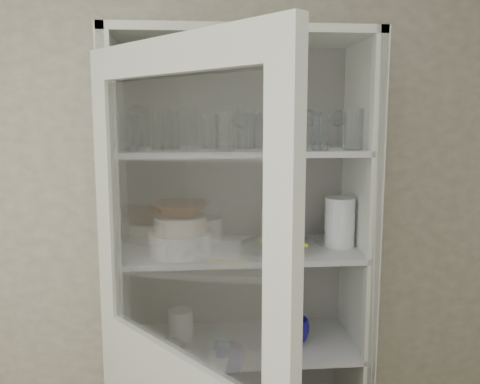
% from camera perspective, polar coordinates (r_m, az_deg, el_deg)
% --- Properties ---
extents(wall_back, '(3.60, 0.02, 2.60)m').
position_cam_1_polar(wall_back, '(2.27, -5.53, -3.86)').
color(wall_back, '#9D9681').
rests_on(wall_back, ground).
extents(pantry_cabinet, '(1.00, 0.45, 2.10)m').
position_cam_1_polar(pantry_cabinet, '(2.23, -0.14, -13.77)').
color(pantry_cabinet, silver).
rests_on(pantry_cabinet, floor).
extents(tumbler_0, '(0.08, 0.08, 0.14)m').
position_cam_1_polar(tumbler_0, '(1.88, -12.31, 6.64)').
color(tumbler_0, silver).
rests_on(tumbler_0, shelf_glass).
extents(tumbler_1, '(0.07, 0.07, 0.13)m').
position_cam_1_polar(tumbler_1, '(1.88, -11.68, 6.58)').
color(tumbler_1, silver).
rests_on(tumbler_1, shelf_glass).
extents(tumbler_2, '(0.07, 0.07, 0.14)m').
position_cam_1_polar(tumbler_2, '(1.85, -1.59, 6.82)').
color(tumbler_2, silver).
rests_on(tumbler_2, shelf_glass).
extents(tumbler_3, '(0.08, 0.08, 0.13)m').
position_cam_1_polar(tumbler_3, '(1.86, 4.12, 6.73)').
color(tumbler_3, silver).
rests_on(tumbler_3, shelf_glass).
extents(tumbler_4, '(0.09, 0.09, 0.14)m').
position_cam_1_polar(tumbler_4, '(1.92, 8.17, 6.79)').
color(tumbler_4, silver).
rests_on(tumbler_4, shelf_glass).
extents(tumbler_5, '(0.06, 0.06, 0.12)m').
position_cam_1_polar(tumbler_5, '(1.90, 9.00, 6.53)').
color(tumbler_5, silver).
rests_on(tumbler_5, shelf_glass).
extents(tumbler_6, '(0.10, 0.10, 0.15)m').
position_cam_1_polar(tumbler_6, '(1.94, 12.57, 6.91)').
color(tumbler_6, silver).
rests_on(tumbler_6, shelf_glass).
extents(tumbler_7, '(0.08, 0.08, 0.16)m').
position_cam_1_polar(tumbler_7, '(1.97, -8.84, 7.08)').
color(tumbler_7, silver).
rests_on(tumbler_7, shelf_glass).
extents(tumbler_8, '(0.07, 0.07, 0.13)m').
position_cam_1_polar(tumbler_8, '(1.99, -3.35, 6.80)').
color(tumbler_8, silver).
rests_on(tumbler_8, shelf_glass).
extents(tumbler_9, '(0.09, 0.09, 0.14)m').
position_cam_1_polar(tumbler_9, '(1.97, 0.56, 6.92)').
color(tumbler_9, silver).
rests_on(tumbler_9, shelf_glass).
extents(tumbler_10, '(0.08, 0.08, 0.13)m').
position_cam_1_polar(tumbler_10, '(2.00, 2.90, 6.85)').
color(tumbler_10, silver).
rests_on(tumbler_10, shelf_glass).
extents(tumbler_11, '(0.08, 0.08, 0.15)m').
position_cam_1_polar(tumbler_11, '(1.97, 0.74, 7.12)').
color(tumbler_11, silver).
rests_on(tumbler_11, shelf_glass).
extents(goblet_0, '(0.08, 0.08, 0.19)m').
position_cam_1_polar(goblet_0, '(2.10, -11.53, 7.49)').
color(goblet_0, silver).
rests_on(goblet_0, shelf_glass).
extents(goblet_1, '(0.07, 0.07, 0.15)m').
position_cam_1_polar(goblet_1, '(2.10, 1.22, 7.18)').
color(goblet_1, silver).
rests_on(goblet_1, shelf_glass).
extents(goblet_2, '(0.07, 0.07, 0.17)m').
position_cam_1_polar(goblet_2, '(2.13, 7.64, 7.33)').
color(goblet_2, silver).
rests_on(goblet_2, shelf_glass).
extents(goblet_3, '(0.07, 0.07, 0.16)m').
position_cam_1_polar(goblet_3, '(2.15, 10.90, 7.25)').
color(goblet_3, silver).
rests_on(goblet_3, shelf_glass).
extents(plate_stack_front, '(0.25, 0.25, 0.08)m').
position_cam_1_polar(plate_stack_front, '(1.98, -6.66, -5.67)').
color(plate_stack_front, white).
rests_on(plate_stack_front, shelf_plates).
extents(plate_stack_back, '(0.21, 0.21, 0.10)m').
position_cam_1_polar(plate_stack_back, '(2.19, -4.73, -4.06)').
color(plate_stack_back, white).
rests_on(plate_stack_back, shelf_plates).
extents(cream_bowl, '(0.25, 0.25, 0.06)m').
position_cam_1_polar(cream_bowl, '(1.96, -6.70, -3.59)').
color(cream_bowl, beige).
rests_on(cream_bowl, plate_stack_front).
extents(terracotta_bowl, '(0.25, 0.25, 0.05)m').
position_cam_1_polar(terracotta_bowl, '(1.95, -6.73, -1.93)').
color(terracotta_bowl, '#552B13').
rests_on(terracotta_bowl, cream_bowl).
extents(glass_platter, '(0.40, 0.40, 0.02)m').
position_cam_1_polar(glass_platter, '(2.06, 4.74, -6.03)').
color(glass_platter, silver).
rests_on(glass_platter, shelf_plates).
extents(yellow_trivet, '(0.18, 0.18, 0.01)m').
position_cam_1_polar(yellow_trivet, '(2.05, 4.74, -5.63)').
color(yellow_trivet, yellow).
rests_on(yellow_trivet, glass_platter).
extents(white_ramekin, '(0.17, 0.17, 0.07)m').
position_cam_1_polar(white_ramekin, '(2.04, 4.76, -4.52)').
color(white_ramekin, white).
rests_on(white_ramekin, yellow_trivet).
extents(grey_bowl_stack, '(0.12, 0.12, 0.20)m').
position_cam_1_polar(grey_bowl_stack, '(2.09, 11.15, -3.33)').
color(grey_bowl_stack, silver).
rests_on(grey_bowl_stack, shelf_plates).
extents(mug_blue, '(0.15, 0.15, 0.11)m').
position_cam_1_polar(mug_blue, '(2.17, 5.96, -15.26)').
color(mug_blue, navy).
rests_on(mug_blue, shelf_mugs).
extents(mug_teal, '(0.13, 0.13, 0.10)m').
position_cam_1_polar(mug_teal, '(2.25, 5.09, -14.50)').
color(mug_teal, teal).
rests_on(mug_teal, shelf_mugs).
extents(mug_white, '(0.12, 0.12, 0.08)m').
position_cam_1_polar(mug_white, '(2.11, 4.31, -16.20)').
color(mug_white, white).
rests_on(mug_white, shelf_mugs).
extents(teal_jar, '(0.09, 0.09, 0.11)m').
position_cam_1_polar(teal_jar, '(2.23, 5.24, -14.49)').
color(teal_jar, teal).
rests_on(teal_jar, shelf_mugs).
extents(measuring_cups, '(0.11, 0.11, 0.04)m').
position_cam_1_polar(measuring_cups, '(2.10, -7.99, -17.00)').
color(measuring_cups, '#A7A5B1').
rests_on(measuring_cups, shelf_mugs).
extents(white_canister, '(0.11, 0.11, 0.12)m').
position_cam_1_polar(white_canister, '(2.21, -6.66, -14.52)').
color(white_canister, white).
rests_on(white_canister, shelf_mugs).
extents(tumbler_12, '(0.07, 0.07, 0.14)m').
position_cam_1_polar(tumbler_12, '(1.94, -7.86, 6.87)').
color(tumbler_12, silver).
rests_on(tumbler_12, shelf_glass).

